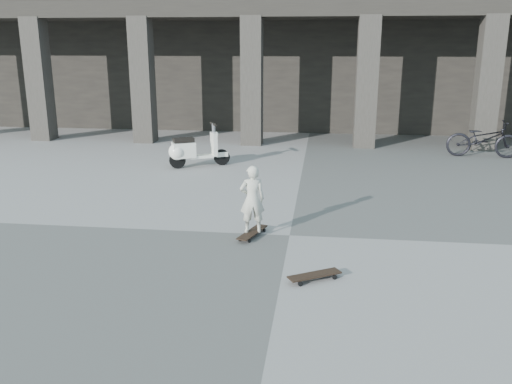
# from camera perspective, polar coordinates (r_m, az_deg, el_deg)

# --- Properties ---
(ground) EXTENTS (90.00, 90.00, 0.00)m
(ground) POSITION_cam_1_polar(r_m,az_deg,el_deg) (9.35, 3.56, -4.58)
(ground) COLOR #51514E
(ground) RESTS_ON ground
(colonnade) EXTENTS (28.00, 8.82, 6.00)m
(colonnade) POSITION_cam_1_polar(r_m,az_deg,el_deg) (22.54, 6.07, 14.96)
(colonnade) COLOR black
(colonnade) RESTS_ON ground
(longboard) EXTENTS (0.45, 0.86, 0.08)m
(longboard) POSITION_cam_1_polar(r_m,az_deg,el_deg) (9.26, -0.39, -4.30)
(longboard) COLOR black
(longboard) RESTS_ON ground
(skateboard_spare) EXTENTS (0.77, 0.57, 0.09)m
(skateboard_spare) POSITION_cam_1_polar(r_m,az_deg,el_deg) (7.66, 6.19, -8.74)
(skateboard_spare) COLOR black
(skateboard_spare) RESTS_ON ground
(child) EXTENTS (0.47, 0.37, 1.16)m
(child) POSITION_cam_1_polar(r_m,az_deg,el_deg) (9.08, -0.40, -0.76)
(child) COLOR beige
(child) RESTS_ON longboard
(scooter) EXTENTS (1.52, 0.93, 1.15)m
(scooter) POSITION_cam_1_polar(r_m,az_deg,el_deg) (14.39, -7.06, 4.36)
(scooter) COLOR black
(scooter) RESTS_ON ground
(bicycle) EXTENTS (2.06, 0.87, 1.05)m
(bicycle) POSITION_cam_1_polar(r_m,az_deg,el_deg) (16.91, 22.80, 5.17)
(bicycle) COLOR black
(bicycle) RESTS_ON ground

